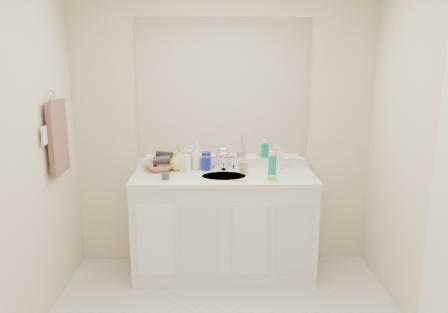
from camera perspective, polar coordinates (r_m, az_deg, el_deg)
name	(u,v)px	position (r m, az deg, el deg)	size (l,w,h in m)	color
wall_back	(223,132)	(3.82, -0.11, 3.28)	(2.60, 0.02, 2.40)	beige
wall_front	(241,280)	(1.34, 2.22, -15.81)	(2.60, 0.02, 2.40)	beige
wall_left	(3,170)	(2.83, -26.87, -1.60)	(0.02, 2.60, 2.40)	beige
wall_right	(447,168)	(2.90, 27.13, -1.31)	(0.02, 2.60, 2.40)	beige
vanity_cabinet	(224,226)	(3.77, -0.02, -9.12)	(1.50, 0.55, 0.85)	white
countertop	(224,177)	(3.63, -0.02, -2.67)	(1.52, 0.57, 0.03)	white
backsplash	(223,163)	(3.87, -0.10, -0.85)	(1.52, 0.03, 0.08)	silver
sink_basin	(224,177)	(3.61, -0.01, -2.71)	(0.37, 0.37, 0.02)	silver
faucet	(223,164)	(3.77, -0.07, -0.99)	(0.02, 0.02, 0.11)	silver
mirror	(223,90)	(3.77, -0.11, 8.66)	(1.48, 0.01, 1.20)	white
blue_mug	(206,163)	(3.77, -2.37, -0.91)	(0.09, 0.09, 0.12)	navy
tan_cup	(244,167)	(3.68, 2.57, -1.41)	(0.07, 0.07, 0.10)	tan
toothbrush	(245,156)	(3.66, 2.74, 0.11)	(0.01, 0.01, 0.22)	#FF4398
mouthwash_bottle	(272,165)	(3.63, 6.32, -1.18)	(0.07, 0.07, 0.16)	#0A827B
clear_pump_bottle	(280,160)	(3.83, 7.28, -0.47)	(0.06, 0.06, 0.16)	white
soap_dish	(271,180)	(3.49, 6.22, -3.02)	(0.09, 0.07, 0.01)	silver
green_soap	(272,177)	(3.49, 6.23, -2.72)	(0.07, 0.05, 0.02)	#72CC31
orange_comb	(239,181)	(3.46, 2.02, -3.18)	(0.13, 0.03, 0.01)	#F8581A
dark_jar	(166,176)	(3.54, -7.62, -2.57)	(0.07, 0.07, 0.05)	#36353C
extra_white_bottle	(188,164)	(3.68, -4.74, -1.01)	(0.05, 0.05, 0.15)	white
soap_bottle_white	(196,157)	(3.80, -3.64, -0.11)	(0.08, 0.08, 0.21)	white
soap_bottle_cream	(185,159)	(3.77, -5.11, -0.39)	(0.09, 0.09, 0.19)	#FBEACC
soap_bottle_yellow	(177,160)	(3.79, -6.11, -0.49)	(0.14, 0.14, 0.17)	#E8C45A
wicker_basket	(160,167)	(3.81, -8.38, -1.36)	(0.25, 0.25, 0.06)	#9E643F
hair_dryer	(162,160)	(3.79, -8.11, -0.49)	(0.07, 0.07, 0.14)	black
towel_ring	(52,97)	(3.47, -21.57, 7.22)	(0.11, 0.11, 0.01)	silver
hand_towel	(58,137)	(3.50, -20.86, 2.36)	(0.04, 0.32, 0.55)	#4A3127
switch_plate	(44,135)	(3.32, -22.42, 2.55)	(0.01, 0.09, 0.13)	silver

